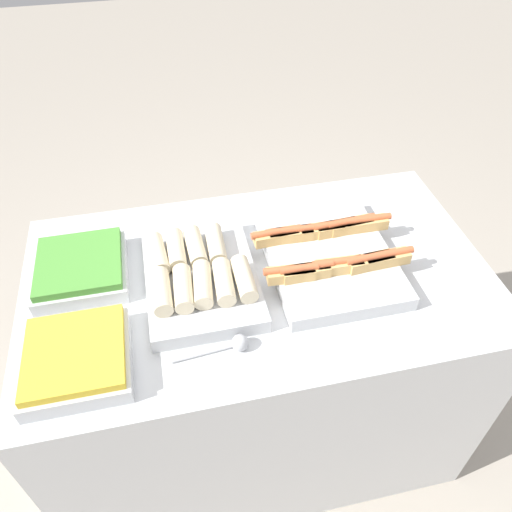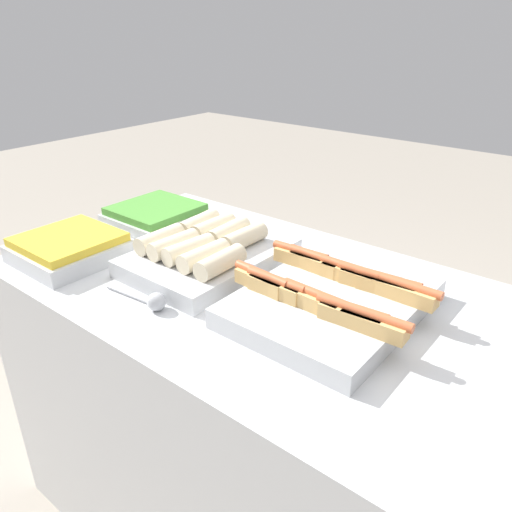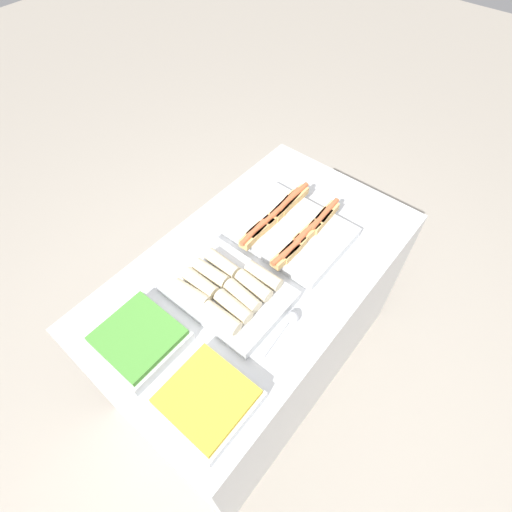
# 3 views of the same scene
# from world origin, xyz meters

# --- Properties ---
(ground_plane) EXTENTS (12.00, 12.00, 0.00)m
(ground_plane) POSITION_xyz_m (0.00, 0.00, 0.00)
(ground_plane) COLOR #ADA393
(counter) EXTENTS (1.43, 0.84, 0.92)m
(counter) POSITION_xyz_m (0.00, 0.00, 0.46)
(counter) COLOR silver
(counter) RESTS_ON ground_plane
(tray_hotdogs) EXTENTS (0.46, 0.48, 0.10)m
(tray_hotdogs) POSITION_xyz_m (0.23, 0.00, 0.96)
(tray_hotdogs) COLOR silver
(tray_hotdogs) RESTS_ON counter
(tray_wraps) EXTENTS (0.32, 0.46, 0.10)m
(tray_wraps) POSITION_xyz_m (-0.18, -0.00, 0.97)
(tray_wraps) COLOR silver
(tray_wraps) RESTS_ON counter
(tray_side_front) EXTENTS (0.27, 0.28, 0.07)m
(tray_side_front) POSITION_xyz_m (-0.53, -0.23, 0.96)
(tray_side_front) COLOR silver
(tray_side_front) RESTS_ON counter
(tray_side_back) EXTENTS (0.27, 0.28, 0.07)m
(tray_side_back) POSITION_xyz_m (-0.53, 0.10, 0.96)
(tray_side_back) COLOR silver
(tray_side_back) RESTS_ON counter
(serving_spoon_near) EXTENTS (0.21, 0.05, 0.05)m
(serving_spoon_near) POSITION_xyz_m (-0.12, -0.26, 0.94)
(serving_spoon_near) COLOR #B2B5BA
(serving_spoon_near) RESTS_ON counter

